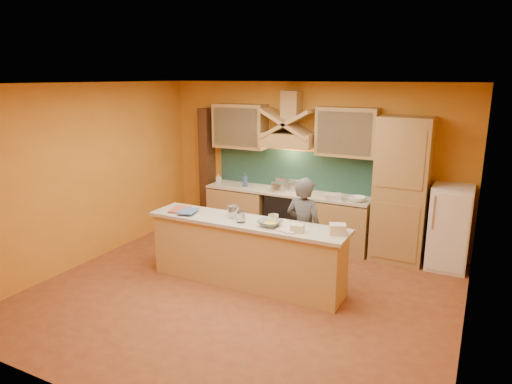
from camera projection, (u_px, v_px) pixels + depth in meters
The scene contains 36 objects.
floor at pixel (242, 293), 6.25m from camera, with size 5.50×5.00×0.01m, color brown.
ceiling at pixel (241, 84), 5.56m from camera, with size 5.50×5.00×0.01m, color white.
wall_back at pixel (309, 163), 8.06m from camera, with size 5.50×0.02×2.80m, color orange.
wall_front at pixel (96, 263), 3.74m from camera, with size 5.50×0.02×2.80m, color orange.
wall_left at pixel (87, 174), 7.11m from camera, with size 0.02×5.00×2.80m, color orange.
wall_right at pixel (476, 225), 4.70m from camera, with size 0.02×5.00×2.80m, color orange.
base_cabinet_left at pixel (240, 210), 8.59m from camera, with size 1.10×0.60×0.86m, color tan.
base_cabinet_right at pixel (338, 225), 7.76m from camera, with size 1.10×0.60×0.86m, color tan.
counter_top at pixel (287, 192), 8.06m from camera, with size 3.00×0.62×0.04m, color beige.
stove at pixel (286, 216), 8.17m from camera, with size 0.60×0.58×0.90m, color black.
backsplash at pixel (293, 170), 8.22m from camera, with size 3.00×0.03×0.70m, color #1C3E36.
range_hood at pixel (289, 140), 7.87m from camera, with size 0.92×0.50×0.24m, color tan.
hood_chimney at pixel (292, 105), 7.82m from camera, with size 0.30×0.30×0.50m, color tan.
upper_cabinet_left at pixel (240, 126), 8.33m from camera, with size 1.00×0.35×0.80m, color tan.
upper_cabinet_right at pixel (347, 132), 7.46m from camera, with size 1.00×0.35×0.80m, color tan.
pantry_column at pixel (401, 190), 7.14m from camera, with size 0.80×0.60×2.30m, color tan.
fridge at pixel (450, 228), 6.94m from camera, with size 0.58×0.60×1.30m, color white.
trim_column_left at pixel (207, 168), 8.89m from camera, with size 0.20×0.30×2.30m, color #472816.
island_body at pixel (246, 255), 6.44m from camera, with size 2.80×0.55×0.88m, color tan.
island_top at pixel (246, 222), 6.32m from camera, with size 2.90×0.62×0.05m, color beige.
person at pixel (304, 230), 6.46m from camera, with size 0.56×0.37×1.53m, color #4C4C51.
pot_large at pixel (278, 188), 8.03m from camera, with size 0.26×0.26×0.15m, color #B1B1B8.
pot_small at pixel (293, 187), 8.08m from camera, with size 0.21×0.21×0.15m, color #BBBAC2.
soap_bottle_a at pixel (219, 178), 8.65m from camera, with size 0.08×0.08×0.17m, color beige.
soap_bottle_b at pixel (245, 180), 8.34m from camera, with size 0.10×0.10×0.25m, color #304C85.
bowl_back at pixel (357, 199), 7.36m from camera, with size 0.26×0.26×0.08m, color white.
dish_rack at pixel (333, 197), 7.49m from camera, with size 0.26×0.20×0.09m, color silver.
book_lower at pixel (172, 209), 6.81m from camera, with size 0.26×0.34×0.03m, color #B2513F.
book_upper at pixel (181, 211), 6.66m from camera, with size 0.23×0.32×0.02m, color #456698.
jar_large at pixel (233, 212), 6.43m from camera, with size 0.15×0.15×0.17m, color silver.
jar_small at pixel (241, 217), 6.22m from camera, with size 0.12×0.12×0.16m, color silver.
kitchen_scale at pixel (273, 219), 6.19m from camera, with size 0.13×0.13×0.11m, color white.
mixing_bowl at pixel (270, 223), 6.08m from camera, with size 0.32×0.32×0.08m, color white.
cloth at pixel (288, 230), 5.89m from camera, with size 0.27×0.20×0.02m, color beige.
grocery_bag_a at pixel (338, 229), 5.76m from camera, with size 0.20×0.16×0.13m, color beige.
grocery_bag_b at pixel (297, 228), 5.85m from camera, with size 0.16×0.12×0.10m, color beige.
Camera 1 is at (2.75, -5.01, 2.89)m, focal length 32.00 mm.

